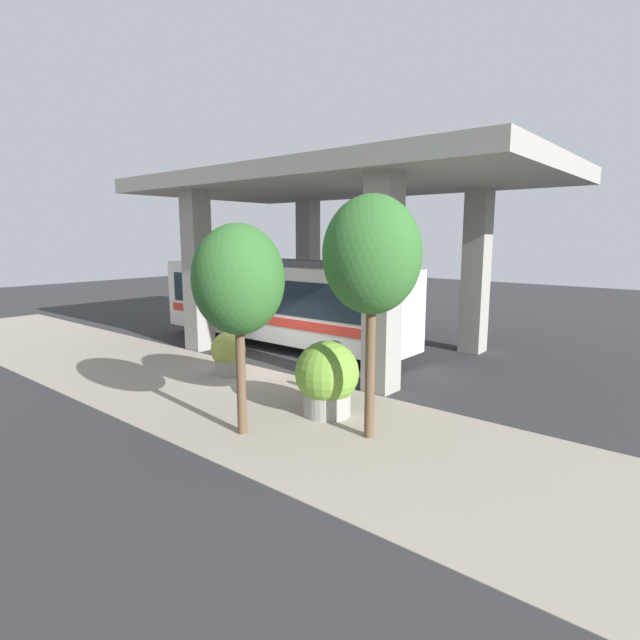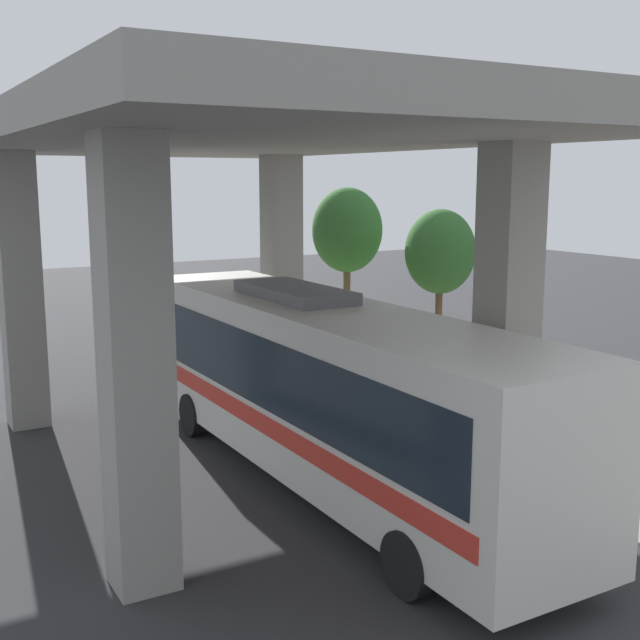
% 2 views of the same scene
% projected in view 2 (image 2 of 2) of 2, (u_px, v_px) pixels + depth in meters
% --- Properties ---
extents(ground_plane, '(80.00, 80.00, 0.00)m').
position_uv_depth(ground_plane, '(387.00, 427.00, 19.48)').
color(ground_plane, '#2D2D30').
rests_on(ground_plane, ground).
extents(sidewalk_strip, '(6.00, 40.00, 0.02)m').
position_uv_depth(sidewalk_strip, '(481.00, 409.00, 20.95)').
color(sidewalk_strip, gray).
rests_on(sidewalk_strip, ground).
extents(overpass, '(9.40, 17.08, 7.20)m').
position_uv_depth(overpass, '(230.00, 164.00, 16.43)').
color(overpass, gray).
rests_on(overpass, ground).
extents(bus, '(2.71, 12.63, 3.78)m').
position_uv_depth(bus, '(325.00, 382.00, 15.59)').
color(bus, silver).
rests_on(bus, ground).
extents(fire_hydrant, '(0.45, 0.22, 0.94)m').
position_uv_depth(fire_hydrant, '(342.00, 374.00, 22.78)').
color(fire_hydrant, gold).
rests_on(fire_hydrant, ground).
extents(planter_front, '(1.71, 1.71, 2.03)m').
position_uv_depth(planter_front, '(361.00, 343.00, 24.33)').
color(planter_front, gray).
rests_on(planter_front, ground).
extents(planter_middle, '(1.20, 1.20, 1.51)m').
position_uv_depth(planter_middle, '(444.00, 393.00, 19.63)').
color(planter_middle, gray).
rests_on(planter_middle, ground).
extents(street_tree_near, '(2.15, 2.15, 5.05)m').
position_uv_depth(street_tree_near, '(440.00, 252.00, 24.35)').
color(street_tree_near, brown).
rests_on(street_tree_near, ground).
extents(street_tree_far, '(2.25, 2.25, 5.69)m').
position_uv_depth(street_tree_far, '(347.00, 231.00, 25.50)').
color(street_tree_far, brown).
rests_on(street_tree_far, ground).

